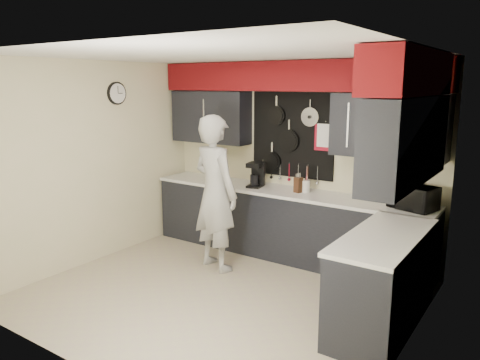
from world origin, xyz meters
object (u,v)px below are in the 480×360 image
Objects in this scene: knife_block at (298,185)px; person at (215,193)px; microwave at (413,197)px; coffee_maker at (256,174)px; utensil_crock at (305,186)px.

person is at bearing -115.79° from knife_block.
person reaches higher than microwave.
utensil_crock is at bearing -2.99° from coffee_maker.
coffee_maker is (-2.08, -0.02, 0.04)m from microwave.
person is (-2.17, -0.82, -0.08)m from microwave.
microwave is 2.08m from coffee_maker.
utensil_crock is (-1.38, 0.09, -0.06)m from microwave.
microwave is 3.12× the size of utensil_crock.
person reaches higher than utensil_crock.
coffee_maker reaches higher than microwave.
microwave is 2.47× the size of knife_block.
person reaches higher than coffee_maker.
coffee_maker is at bearing -163.14° from microwave.
person is (-0.09, -0.80, -0.12)m from coffee_maker.
coffee_maker is at bearing -162.34° from knife_block.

